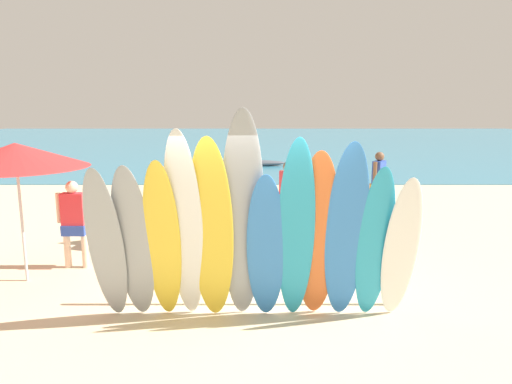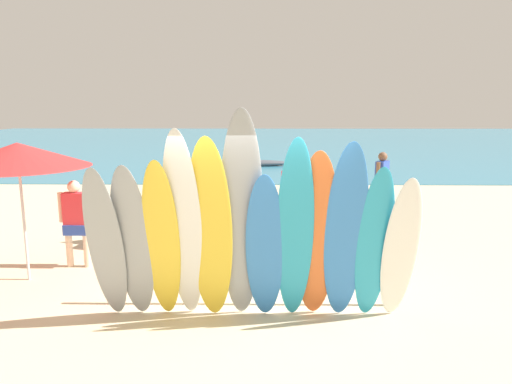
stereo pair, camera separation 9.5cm
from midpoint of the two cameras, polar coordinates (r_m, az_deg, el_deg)
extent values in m
plane|color=beige|center=(20.60, 0.58, 2.60)|extent=(60.00, 60.00, 0.00)
cube|color=teal|center=(36.81, 0.68, 6.14)|extent=(60.00, 40.00, 0.02)
cylinder|color=brown|center=(7.19, -16.52, -10.43)|extent=(0.07, 0.07, 0.68)
cylinder|color=brown|center=(7.15, 16.90, -10.57)|extent=(0.07, 0.07, 0.68)
cylinder|color=brown|center=(6.76, 0.14, -8.29)|extent=(4.18, 0.06, 0.06)
ellipsoid|color=#999EA3|center=(6.41, -17.42, -6.20)|extent=(0.52, 0.68, 2.13)
ellipsoid|color=#999EA3|center=(6.35, -14.33, -6.09)|extent=(0.55, 0.63, 2.16)
ellipsoid|color=yellow|center=(6.24, -10.95, -5.92)|extent=(0.48, 0.65, 2.22)
ellipsoid|color=white|center=(6.14, -8.36, -4.28)|extent=(0.54, 0.72, 2.60)
ellipsoid|color=yellow|center=(6.11, -5.14, -4.75)|extent=(0.61, 0.59, 2.50)
ellipsoid|color=#999EA3|center=(6.07, -1.33, -3.18)|extent=(0.60, 0.64, 2.84)
ellipsoid|color=#337AD1|center=(6.17, 1.53, -6.83)|extent=(0.53, 0.56, 2.04)
ellipsoid|color=#289EC6|center=(6.07, 5.20, -4.88)|extent=(0.49, 0.66, 2.50)
ellipsoid|color=orange|center=(6.18, 7.78, -5.44)|extent=(0.58, 0.65, 2.33)
ellipsoid|color=#337AD1|center=(6.18, 11.26, -5.02)|extent=(0.56, 0.63, 2.45)
ellipsoid|color=#289EC6|center=(6.35, 14.58, -6.23)|extent=(0.52, 0.58, 2.13)
ellipsoid|color=white|center=(6.43, 17.56, -6.74)|extent=(0.50, 0.64, 2.01)
cylinder|color=beige|center=(9.03, -21.47, -6.14)|extent=(0.12, 0.12, 0.76)
cylinder|color=beige|center=(8.92, -19.60, -6.22)|extent=(0.12, 0.12, 0.76)
cube|color=#2D4CB2|center=(8.89, -20.68, -4.22)|extent=(0.41, 0.25, 0.18)
cube|color=#DB333D|center=(8.81, -20.83, -1.97)|extent=(0.39, 0.21, 0.59)
sphere|color=beige|center=(8.74, -21.00, 0.62)|extent=(0.21, 0.21, 0.21)
cylinder|color=beige|center=(8.90, -22.33, -1.73)|extent=(0.09, 0.09, 0.53)
cylinder|color=beige|center=(8.72, -19.31, -1.78)|extent=(0.09, 0.09, 0.53)
cylinder|color=brown|center=(10.52, 3.92, -2.98)|extent=(0.12, 0.12, 0.80)
cylinder|color=brown|center=(10.24, 4.81, -3.37)|extent=(0.12, 0.12, 0.80)
cube|color=#B23399|center=(10.31, 4.38, -1.35)|extent=(0.43, 0.27, 0.19)
cube|color=#DB333D|center=(10.23, 4.41, 0.72)|extent=(0.37, 0.47, 0.63)
sphere|color=brown|center=(10.17, 4.44, 3.09)|extent=(0.23, 0.23, 0.23)
cylinder|color=brown|center=(10.46, 3.71, 1.13)|extent=(0.10, 0.10, 0.56)
cylinder|color=brown|center=(10.00, 5.15, 0.68)|extent=(0.10, 0.10, 0.56)
cylinder|color=brown|center=(12.36, 14.83, -1.23)|extent=(0.12, 0.12, 0.81)
cylinder|color=brown|center=(12.67, 15.39, -0.98)|extent=(0.12, 0.12, 0.81)
cube|color=orange|center=(12.46, 15.19, 0.44)|extent=(0.44, 0.27, 0.20)
cube|color=#2D4CB2|center=(12.40, 15.28, 2.18)|extent=(0.42, 0.47, 0.64)
sphere|color=brown|center=(12.34, 15.37, 4.17)|extent=(0.23, 0.23, 0.23)
cylinder|color=brown|center=(12.14, 14.83, 2.20)|extent=(0.10, 0.10, 0.57)
cylinder|color=brown|center=(12.64, 15.72, 2.48)|extent=(0.10, 0.10, 0.57)
cylinder|color=beige|center=(12.50, -10.13, -1.11)|extent=(0.11, 0.11, 0.73)
cylinder|color=beige|center=(12.56, -8.78, -1.02)|extent=(0.11, 0.11, 0.73)
cube|color=#DB333D|center=(12.47, -9.50, 0.31)|extent=(0.39, 0.24, 0.17)
cube|color=black|center=(12.42, -9.54, 1.87)|extent=(0.42, 0.32, 0.57)
sphere|color=beige|center=(12.37, -9.60, 3.65)|extent=(0.21, 0.21, 0.21)
cylinder|color=beige|center=(12.37, -10.64, 1.95)|extent=(0.09, 0.09, 0.51)
cylinder|color=beige|center=(12.46, -8.46, 2.08)|extent=(0.09, 0.09, 0.51)
cylinder|color=beige|center=(9.33, 7.29, -4.89)|extent=(0.12, 0.12, 0.78)
cylinder|color=beige|center=(9.61, 8.11, -4.44)|extent=(0.12, 0.12, 0.78)
cube|color=black|center=(9.39, 7.76, -2.74)|extent=(0.42, 0.26, 0.19)
cube|color=#B23399|center=(9.31, 7.81, -0.54)|extent=(0.39, 0.45, 0.61)
sphere|color=beige|center=(9.24, 7.88, 1.98)|extent=(0.22, 0.22, 0.22)
cylinder|color=beige|center=(9.08, 7.13, -0.60)|extent=(0.09, 0.09, 0.54)
cylinder|color=beige|center=(9.54, 8.47, -0.09)|extent=(0.09, 0.09, 0.54)
cylinder|color=#B7B7BC|center=(10.08, -19.56, -5.72)|extent=(0.02, 0.02, 0.28)
cylinder|color=#B7B7BC|center=(9.84, -17.58, -5.99)|extent=(0.02, 0.02, 0.28)
cylinder|color=#B7B7BC|center=(10.37, -18.33, -5.19)|extent=(0.02, 0.02, 0.28)
cylinder|color=#B7B7BC|center=(10.14, -16.38, -5.43)|extent=(0.02, 0.02, 0.28)
cube|color=blue|center=(10.07, -18.01, -4.73)|extent=(0.60, 0.57, 0.03)
cube|color=blue|center=(10.30, -16.94, -2.89)|extent=(0.57, 0.43, 0.49)
cylinder|color=silver|center=(8.47, -26.13, -2.61)|extent=(0.04, 0.04, 2.18)
cone|color=red|center=(8.32, -26.68, 4.05)|extent=(2.23, 2.23, 0.39)
ellipsoid|color=#4C515B|center=(22.03, -0.98, 3.50)|extent=(4.06, 0.97, 0.32)
camera|label=1|loc=(0.05, -89.69, 0.06)|focal=32.91mm
camera|label=2|loc=(0.05, 90.31, -0.06)|focal=32.91mm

